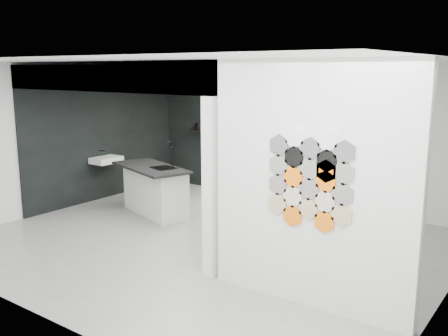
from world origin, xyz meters
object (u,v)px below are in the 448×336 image
kettle (284,134)px  glass_bowl (302,137)px  partition_panel (310,186)px  wall_basin (106,160)px  stockpot (199,127)px  kitchen_island (155,189)px  bottle_dark (239,130)px  utensil_cup (210,129)px  glass_vase (302,135)px

kettle → glass_bowl: bearing=16.5°
glass_bowl → partition_panel: bearing=-61.8°
wall_basin → stockpot: 2.28m
partition_panel → kettle: 4.59m
kitchen_island → bottle_dark: (0.38, 2.22, 0.92)m
glass_bowl → bottle_dark: 1.51m
glass_bowl → utensil_cup: size_ratio=1.52×
kitchen_island → stockpot: stockpot is taller
wall_basin → glass_bowl: glass_bowl is taller
glass_vase → partition_panel: bearing=-61.8°
partition_panel → glass_bowl: size_ratio=19.16×
wall_basin → glass_vase: 4.01m
kettle → utensil_cup: size_ratio=1.67×
wall_basin → partition_panel: bearing=-18.2°
partition_panel → stockpot: (-4.66, 3.87, -0.00)m
wall_basin → stockpot: bearing=68.8°
kettle → glass_bowl: kettle is taller
partition_panel → utensil_cup: bearing=138.5°
utensil_cup → bottle_dark: bearing=0.0°
wall_basin → glass_bowl: size_ratio=4.11×
wall_basin → stockpot: (0.80, 2.07, 0.55)m
partition_panel → stockpot: size_ratio=14.47×
partition_panel → kitchen_island: size_ratio=1.48×
glass_vase → kettle: bearing=180.0°
glass_bowl → glass_vase: (0.00, 0.00, 0.03)m
glass_vase → bottle_dark: size_ratio=1.13×
kitchen_island → glass_bowl: 3.05m
wall_basin → bottle_dark: 2.84m
utensil_cup → kettle: bearing=0.0°
kettle → utensil_cup: kettle is taller
stockpot → glass_bowl: size_ratio=1.32×
kitchen_island → kettle: (1.48, 2.22, 0.92)m
glass_bowl → utensil_cup: (-2.30, 0.00, -0.00)m
partition_panel → kettle: bearing=122.7°
wall_basin → kettle: size_ratio=3.74×
partition_panel → kitchen_island: bearing=157.5°
kitchen_island → kettle: bearing=74.8°
utensil_cup → stockpot: bearing=180.0°
partition_panel → glass_bowl: partition_panel is taller
wall_basin → kettle: kettle is taller
kettle → bottle_dark: (-1.11, 0.00, 0.00)m
glass_vase → utensil_cup: (-2.30, 0.00, -0.03)m
stockpot → bottle_dark: bearing=0.0°
kitchen_island → glass_vase: glass_vase is taller
stockpot → bottle_dark: (1.07, 0.00, -0.01)m
stockpot → glass_vase: 2.59m
stockpot → kitchen_island: bearing=-72.5°
glass_bowl → bottle_dark: size_ratio=1.04×
glass_vase → bottle_dark: glass_vase is taller
partition_panel → glass_vase: (-2.08, 3.87, -0.00)m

